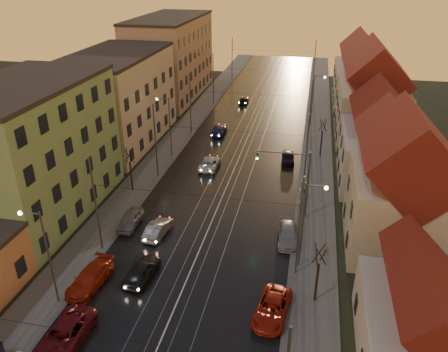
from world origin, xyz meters
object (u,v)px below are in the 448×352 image
Objects in this scene: driving_car_3 at (219,130)px; parked_left_2 at (90,278)px; parked_right_1 at (288,235)px; street_lamp_2 at (167,121)px; driving_car_0 at (142,270)px; driving_car_1 at (158,229)px; street_lamp_3 at (315,95)px; parked_left_3 at (130,220)px; driving_car_4 at (244,100)px; street_lamp_1 at (307,218)px; traffic_light_mast at (298,176)px; parked_right_2 at (288,157)px; driving_car_2 at (210,163)px; parked_left_1 at (64,336)px; street_lamp_0 at (44,249)px; parked_right_0 at (272,308)px.

driving_car_3 is 35.16m from parked_left_2.
parked_left_2 is 1.10× the size of parked_right_1.
street_lamp_2 is 1.62× the size of parked_left_2.
driving_car_1 is (-0.81, 6.15, -0.07)m from driving_car_0.
street_lamp_3 is 1.94× the size of parked_left_3.
street_lamp_3 is at bearing 144.04° from driving_car_4.
street_lamp_1 reaches higher than traffic_light_mast.
street_lamp_2 is at bearing 78.35° from driving_car_4.
street_lamp_1 is at bearing -47.68° from street_lamp_2.
street_lamp_1 is at bearing -87.29° from parked_right_2.
driving_car_4 is at bearing 106.83° from traffic_light_mast.
parked_left_3 is at bearing 72.32° from driving_car_2.
parked_left_3 is at bearing 80.85° from driving_car_3.
parked_right_2 is (12.57, 32.84, -0.09)m from parked_left_1.
street_lamp_0 is at bearing -112.48° from street_lamp_3.
driving_car_0 is 49.43m from driving_car_4.
parked_right_1 is at bearing 94.69° from parked_right_0.
street_lamp_0 is 47.62m from street_lamp_3.
parked_right_0 is (-0.82, -14.12, -3.92)m from traffic_light_mast.
driving_car_0 is 21.60m from driving_car_2.
parked_right_1 is at bearing -92.66° from street_lamp_3.
street_lamp_0 is at bearing -122.48° from parked_right_2.
driving_car_0 is at bearing 88.28° from driving_car_2.
driving_car_0 is 0.90× the size of parked_right_0.
driving_car_4 is (-11.31, 37.41, -3.99)m from traffic_light_mast.
parked_left_2 is at bearing 51.35° from street_lamp_0.
parked_right_1 is (0.43, 9.79, -0.03)m from parked_right_0.
parked_left_3 is 15.21m from parked_right_1.
street_lamp_1 is at bearing 23.72° from street_lamp_0.
street_lamp_0 reaches higher than parked_left_1.
parked_right_0 is at bearing 23.28° from parked_left_1.
street_lamp_3 is at bearing 74.04° from parked_left_2.
street_lamp_3 is (0.00, 36.00, 0.00)m from street_lamp_1.
parked_right_1 is (-1.50, -32.34, -4.23)m from street_lamp_3.
traffic_light_mast is 1.51× the size of driving_car_3.
driving_car_2 is 1.02× the size of parked_right_1.
parked_right_2 is (9.99, 25.29, -0.09)m from driving_car_0.
driving_car_4 is 52.59m from parked_right_0.
driving_car_2 is at bearing -90.17° from driving_car_1.
parked_left_2 is (1.80, 2.25, -4.17)m from street_lamp_0.
parked_left_3 reaches higher than parked_right_0.
driving_car_1 is at bearing -19.22° from parked_left_3.
street_lamp_1 is 1.11× the size of traffic_light_mast.
driving_car_0 reaches higher than driving_car_2.
street_lamp_3 is 16.16m from driving_car_4.
parked_left_2 is at bearing -160.69° from street_lamp_1.
traffic_light_mast reaches higher than driving_car_1.
street_lamp_2 is at bearing 93.38° from parked_left_3.
driving_car_1 is 27.16m from driving_car_3.
street_lamp_1 is 1.00× the size of street_lamp_3.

